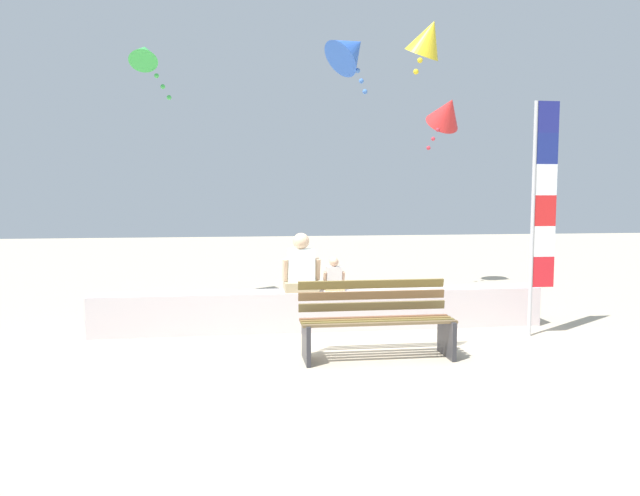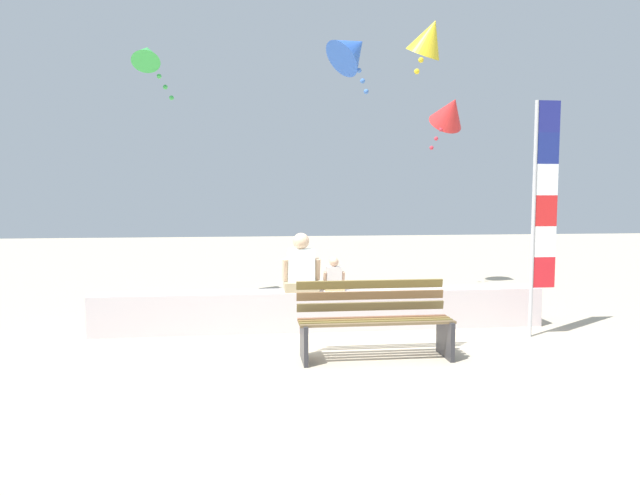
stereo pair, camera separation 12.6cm
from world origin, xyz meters
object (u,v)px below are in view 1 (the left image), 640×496
kite_yellow (428,38)px  kite_green (144,54)px  flag_banner (541,205)px  person_child (334,277)px  kite_red (447,112)px  kite_blue (351,50)px  park_bench (376,321)px  person_adult (301,268)px

kite_yellow → kite_green: kite_yellow is taller
flag_banner → person_child: bearing=164.0°
person_child → kite_red: bearing=49.5°
flag_banner → kite_blue: kite_blue is taller
flag_banner → kite_yellow: (-1.14, 1.39, 2.48)m
kite_red → person_child: bearing=-130.5°
kite_yellow → kite_red: (1.27, 2.63, -0.70)m
kite_green → kite_blue: bearing=-15.4°
kite_yellow → kite_green: size_ratio=0.88×
person_child → flag_banner: flag_banner is taller
flag_banner → kite_red: bearing=88.2°
park_bench → kite_green: bearing=128.6°
flag_banner → kite_red: (0.12, 4.02, 1.78)m
kite_blue → kite_red: bearing=37.8°
park_bench → kite_blue: kite_blue is taller
person_adult → kite_yellow: bearing=17.6°
park_bench → kite_green: size_ratio=1.69×
flag_banner → kite_green: kite_green is taller
person_adult → kite_blue: size_ratio=0.69×
kite_yellow → park_bench: bearing=-120.7°
kite_blue → flag_banner: bearing=-46.4°
person_adult → flag_banner: size_ratio=0.26×
person_adult → kite_red: bearing=45.1°
person_child → person_adult: bearing=-179.9°
kite_yellow → kite_blue: kite_blue is taller
kite_blue → kite_yellow: bearing=-40.6°
person_child → kite_red: 5.13m
park_bench → kite_red: kite_red is taller
person_adult → flag_banner: flag_banner is taller
kite_yellow → kite_red: bearing=64.3°
kite_green → kite_blue: kite_blue is taller
person_child → kite_yellow: (1.52, 0.63, 3.51)m
kite_green → kite_red: 5.78m
person_adult → person_child: (0.47, 0.00, -0.14)m
person_child → kite_blue: 3.84m
flag_banner → kite_green: (-5.55, 3.19, 2.52)m
person_child → kite_blue: kite_blue is taller
person_adult → kite_green: bearing=134.9°
person_child → kite_red: (2.79, 3.26, 2.80)m
park_bench → person_adult: (-0.72, 1.50, 0.45)m
park_bench → kite_yellow: size_ratio=1.93×
park_bench → kite_blue: size_ratio=1.51×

